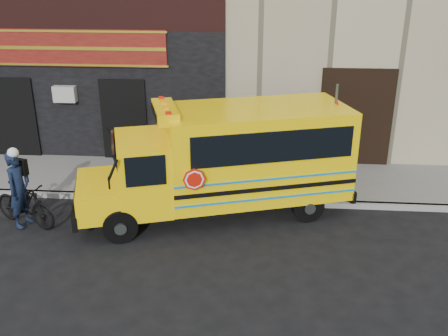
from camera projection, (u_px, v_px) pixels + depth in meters
name	position (u px, v px, depth m)	size (l,w,h in m)	color
ground	(206.00, 254.00, 11.12)	(120.00, 120.00, 0.00)	black
curb	(217.00, 200.00, 13.49)	(40.00, 0.20, 0.15)	gray
sidewalk	(222.00, 178.00, 14.88)	(40.00, 3.00, 0.15)	#62605B
school_bus	(230.00, 157.00, 12.51)	(7.22, 4.09, 2.92)	black
sign_pole	(333.00, 140.00, 12.92)	(0.07, 0.28, 3.23)	#424A45
bicycle	(25.00, 204.00, 12.17)	(0.53, 1.87, 1.12)	black
cyclist	(19.00, 191.00, 11.95)	(0.69, 0.45, 1.90)	black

